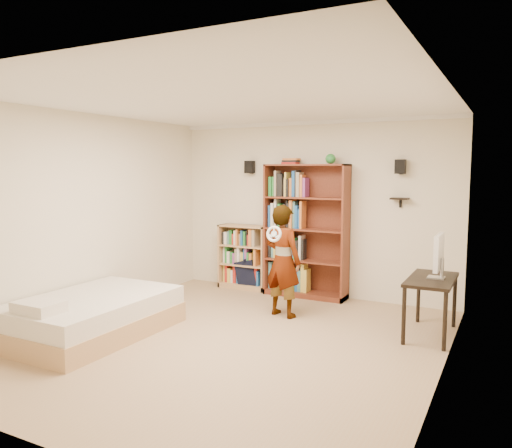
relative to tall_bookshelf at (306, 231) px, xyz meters
The scene contains 14 objects.
ground 2.53m from the tall_bookshelf, 89.42° to the right, with size 4.50×5.00×0.01m, color tan.
room_shell 2.43m from the tall_bookshelf, 89.42° to the right, with size 4.52×5.02×2.71m.
crown_molding 2.84m from the tall_bookshelf, 89.42° to the right, with size 4.50×5.00×0.06m.
speaker_left 1.42m from the tall_bookshelf, behind, with size 0.14×0.12×0.20m, color black.
speaker_right 1.69m from the tall_bookshelf, ahead, with size 0.14×0.12×0.20m, color black.
wall_shelf 1.48m from the tall_bookshelf, ahead, with size 0.25×0.16×0.03m, color black.
tall_bookshelf is the anchor object (origin of this frame).
low_bookshelf 1.21m from the tall_bookshelf, behind, with size 0.84×0.31×1.05m, color tan, non-canonical shape.
computer_desk 2.35m from the tall_bookshelf, 27.27° to the right, with size 0.51×1.02×0.69m, color black, non-canonical shape.
imac 2.29m from the tall_bookshelf, 26.47° to the right, with size 0.10×0.52×0.52m, color white, non-canonical shape.
daybed 3.34m from the tall_bookshelf, 118.66° to the right, with size 1.28×1.97×0.58m, color silver, non-canonical shape.
person 1.15m from the tall_bookshelf, 83.88° to the right, with size 0.55×0.36×1.50m, color black.
wii_wheel 1.41m from the tall_bookshelf, 85.10° to the right, with size 0.21×0.21×0.04m, color white.
navy_bag 1.29m from the tall_bookshelf, behind, with size 0.37×0.24×0.50m, color black, non-canonical shape.
Camera 1 is at (2.80, -4.77, 1.96)m, focal length 35.00 mm.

